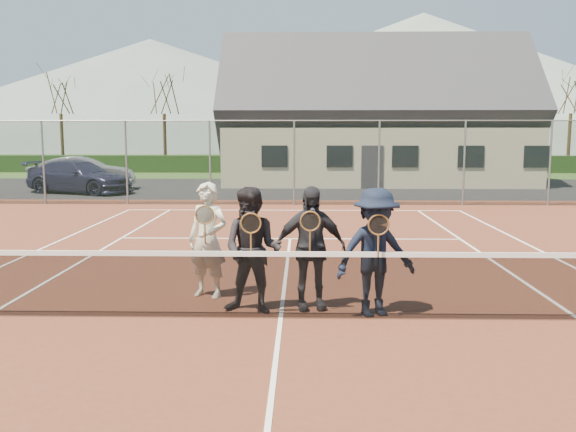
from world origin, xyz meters
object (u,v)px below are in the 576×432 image
car_b (82,173)px  player_b (253,250)px  tennis_net (281,282)px  clubhouse (374,105)px  player_a (208,240)px  player_d (376,252)px  car_c (80,177)px  player_c (310,248)px

car_b → player_b: bearing=-163.8°
tennis_net → clubhouse: 24.57m
player_a → player_d: same height
car_c → player_b: bearing=-131.8°
player_c → player_d: bearing=-19.1°
car_b → tennis_net: 21.54m
player_b → player_c: 0.84m
player_c → clubhouse: bearing=81.3°
clubhouse → player_b: 24.30m
player_c → car_b: bearing=118.3°
tennis_net → clubhouse: size_ratio=0.75×
car_b → player_c: (10.10, -18.73, 0.17)m
player_c → car_c: bearing=119.4°
player_d → car_c: bearing=121.2°
clubhouse → player_d: clubhouse is taller
tennis_net → player_d: player_d is taller
tennis_net → player_b: bearing=143.6°
car_b → player_c: 21.28m
car_b → player_d: (11.02, -19.04, 0.17)m
clubhouse → player_d: 24.15m
car_b → player_d: 22.00m
player_c → player_b: bearing=-165.4°
car_b → clubhouse: bearing=-80.8°
car_c → player_c: bearing=-129.4°
player_b → player_d: 1.73m
clubhouse → player_c: 23.96m
car_b → player_a: size_ratio=2.53×
car_c → car_b: bearing=36.8°
car_c → player_c: 19.69m
player_a → player_d: 2.66m
tennis_net → player_c: size_ratio=6.49×
clubhouse → player_b: size_ratio=8.67×
car_b → player_c: size_ratio=2.53×
tennis_net → player_a: size_ratio=6.49×
car_b → player_a: (8.53, -18.11, 0.17)m
car_c → player_b: 19.49m
tennis_net → player_a: bearing=136.2°
player_c → player_a: bearing=158.8°
tennis_net → player_c: bearing=51.5°
clubhouse → player_a: (-5.17, -22.87, -3.07)m
car_c → player_a: bearing=-132.8°
car_b → player_a: player_a is taller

